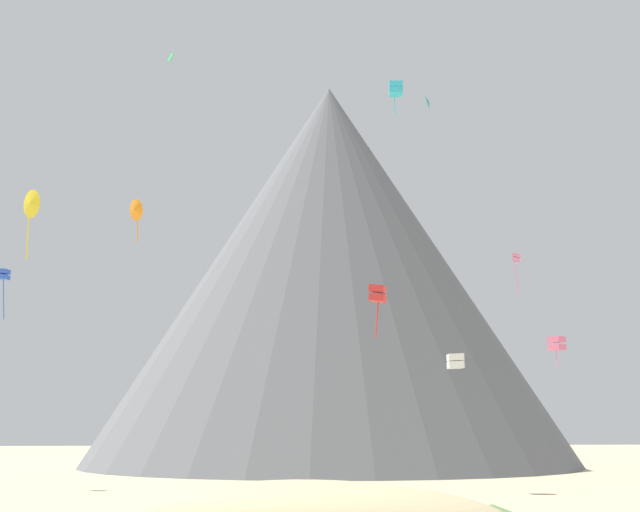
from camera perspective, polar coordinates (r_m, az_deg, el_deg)
The scene contains 12 objects.
bush_near_right at distance 51.23m, azimuth 11.31°, elevation -16.09°, with size 2.44×2.44×0.44m, color #668C4C.
rock_massif at distance 109.74m, azimuth 0.07°, elevation -1.87°, with size 79.26×79.26×49.10m.
kite_blue_mid at distance 76.72m, azimuth -20.29°, elevation -1.21°, with size 1.08×1.06×4.23m.
kite_pink_mid at distance 83.68m, azimuth 12.92°, elevation -0.18°, with size 1.04×1.02×4.23m.
kite_red_low at distance 49.27m, azimuth 3.85°, elevation -2.54°, with size 1.19×1.16×3.08m.
kite_teal_high at distance 94.26m, azimuth 7.20°, elevation 10.11°, with size 1.11×1.66×1.52m.
kite_yellow_mid at distance 58.79m, azimuth -18.69°, elevation 3.26°, with size 1.57×1.54×4.58m.
kite_green_high at distance 84.18m, azimuth -9.89°, elevation 12.86°, with size 0.70×0.50×0.97m.
kite_white_low at distance 66.49m, azimuth 8.98°, elevation -6.91°, with size 1.25×1.23×1.13m.
kite_rainbow_low at distance 77.82m, azimuth 15.44°, elevation -5.62°, with size 1.63×1.63×2.79m.
kite_orange_mid at distance 72.39m, azimuth -12.20°, elevation 2.99°, with size 1.65×1.76×3.59m.
kite_cyan_high at distance 75.07m, azimuth 5.06°, elevation 10.99°, with size 1.29×1.29×2.97m.
Camera 1 is at (-7.43, -26.15, 4.70)m, focal length 48.19 mm.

